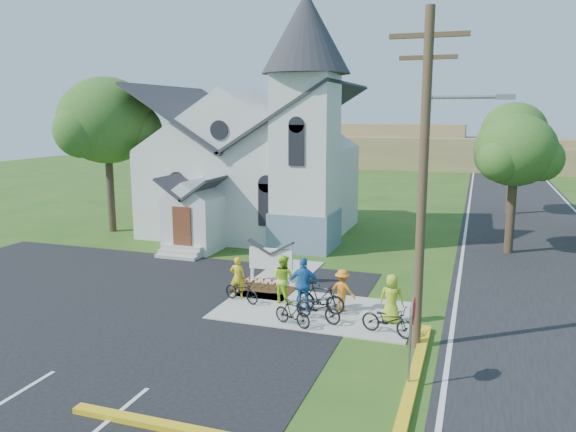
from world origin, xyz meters
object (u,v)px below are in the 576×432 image
(utility_pole, at_px, (425,171))
(cyclist_0, at_px, (238,277))
(bike_0, at_px, (242,290))
(bike_3, at_px, (292,313))
(bike_4, at_px, (388,320))
(stop_sign, at_px, (412,323))
(cyclist_1, at_px, (283,279))
(cyclist_4, at_px, (392,299))
(church_sign, at_px, (271,259))
(bike_1, at_px, (320,298))
(bike_2, at_px, (318,308))
(cyclist_2, at_px, (304,285))
(cyclist_3, at_px, (342,290))

(utility_pole, bearing_deg, cyclist_0, 161.30)
(utility_pole, relative_size, bike_0, 6.04)
(bike_3, bearing_deg, bike_4, -63.88)
(cyclist_0, bearing_deg, stop_sign, 133.54)
(cyclist_1, bearing_deg, cyclist_4, -170.21)
(stop_sign, xyz_separation_m, bike_4, (-1.08, 3.26, -1.25))
(stop_sign, bearing_deg, bike_0, 145.29)
(church_sign, distance_m, bike_3, 5.05)
(utility_pole, xyz_separation_m, bike_1, (-3.61, 1.82, -4.80))
(bike_2, bearing_deg, cyclist_2, 62.53)
(bike_2, distance_m, bike_4, 2.50)
(bike_0, bearing_deg, church_sign, 16.97)
(cyclist_1, height_order, bike_1, cyclist_1)
(bike_2, relative_size, bike_3, 1.22)
(bike_0, relative_size, cyclist_2, 0.84)
(bike_0, xyz_separation_m, cyclist_4, (5.66, -0.34, 0.41))
(cyclist_1, relative_size, cyclist_3, 1.20)
(bike_3, bearing_deg, cyclist_3, -10.56)
(bike_0, bearing_deg, bike_2, -86.40)
(stop_sign, xyz_separation_m, cyclist_2, (-4.28, 4.46, -0.74))
(church_sign, bearing_deg, cyclist_4, -28.86)
(stop_sign, relative_size, cyclist_1, 1.36)
(bike_0, xyz_separation_m, cyclist_2, (2.53, -0.26, 0.56))
(church_sign, bearing_deg, bike_1, -44.33)
(church_sign, bearing_deg, cyclist_2, -51.30)
(bike_0, relative_size, cyclist_3, 1.09)
(bike_3, bearing_deg, stop_sign, -103.97)
(church_sign, height_order, utility_pole, utility_pole)
(church_sign, relative_size, stop_sign, 0.89)
(cyclist_4, relative_size, bike_4, 0.92)
(church_sign, xyz_separation_m, cyclist_3, (3.64, -2.43, -0.21))
(church_sign, distance_m, bike_0, 2.74)
(bike_0, relative_size, bike_2, 0.92)
(cyclist_1, bearing_deg, cyclist_3, -163.97)
(cyclist_0, height_order, bike_0, cyclist_0)
(utility_pole, bearing_deg, bike_3, 175.87)
(cyclist_3, bearing_deg, utility_pole, 152.09)
(utility_pole, bearing_deg, bike_4, 151.06)
(stop_sign, xyz_separation_m, bike_1, (-3.68, 4.52, -1.18))
(stop_sign, xyz_separation_m, bike_3, (-4.22, 3.00, -1.29))
(cyclist_2, relative_size, bike_3, 1.34)
(cyclist_2, xyz_separation_m, bike_4, (3.20, -1.20, -0.51))
(cyclist_1, bearing_deg, bike_3, 136.88)
(stop_sign, distance_m, bike_3, 5.34)
(cyclist_0, relative_size, bike_2, 0.90)
(cyclist_2, bearing_deg, cyclist_0, -20.98)
(cyclist_1, height_order, cyclist_2, cyclist_2)
(stop_sign, bearing_deg, bike_3, 144.60)
(stop_sign, height_order, cyclist_0, stop_sign)
(cyclist_4, bearing_deg, bike_2, 17.83)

